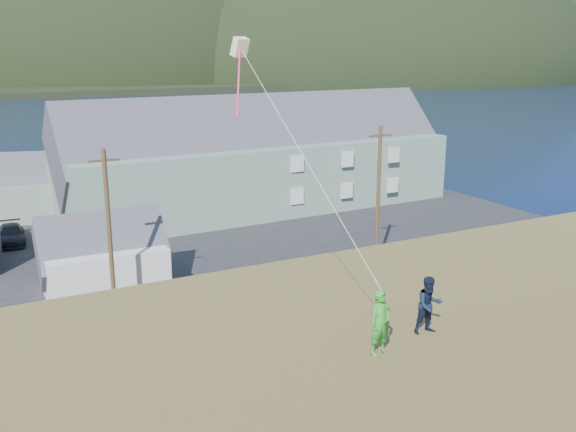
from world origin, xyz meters
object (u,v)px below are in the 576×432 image
object	(u,v)px
shed_palegreen_far	(37,188)
kite_flyer_green	(380,323)
kite_flyer_navy	(429,305)
shed_white	(103,256)
lodge	(261,157)

from	to	relation	value
shed_palegreen_far	kite_flyer_green	size ratio (longest dim) A/B	7.06
shed_palegreen_far	kite_flyer_navy	bearing A→B (deg)	-70.21
shed_white	kite_flyer_green	size ratio (longest dim) A/B	4.63
lodge	shed_white	xyz separation A→B (m)	(-17.25, -14.42, -2.55)
shed_palegreen_far	kite_flyer_navy	size ratio (longest dim) A/B	7.54
lodge	shed_white	distance (m)	22.63
shed_white	kite_flyer_green	bearing A→B (deg)	-86.13
shed_white	lodge	bearing A→B (deg)	40.80
lodge	kite_flyer_navy	distance (m)	42.57
kite_flyer_green	kite_flyer_navy	xyz separation A→B (m)	(1.80, 0.40, -0.05)
lodge	kite_flyer_navy	bearing A→B (deg)	-111.77
shed_white	shed_palegreen_far	world-z (taller)	shed_palegreen_far
shed_palegreen_far	kite_flyer_green	xyz separation A→B (m)	(2.59, -46.58, 5.36)
lodge	shed_palegreen_far	xyz separation A→B (m)	(-18.48, 6.13, -2.18)
kite_flyer_green	shed_palegreen_far	bearing A→B (deg)	87.18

